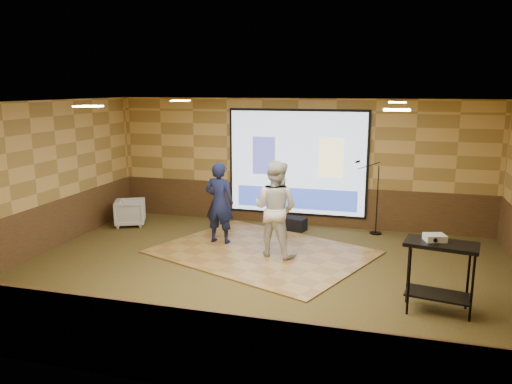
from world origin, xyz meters
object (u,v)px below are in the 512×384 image
(mic_stand, at_px, (374,212))
(duffel_bag, at_px, (296,224))
(player_right, at_px, (275,209))
(player_left, at_px, (219,203))
(banquet_chair, at_px, (130,213))
(projector_screen, at_px, (297,164))
(av_table, at_px, (440,262))
(dance_floor, at_px, (262,252))
(projector, at_px, (435,238))

(mic_stand, distance_m, duffel_bag, 1.79)
(player_right, distance_m, duffel_bag, 2.06)
(player_left, distance_m, duffel_bag, 2.09)
(duffel_bag, bearing_deg, banquet_chair, -170.46)
(projector_screen, xyz_separation_m, mic_stand, (1.83, -0.28, -0.98))
(av_table, xyz_separation_m, mic_stand, (-1.09, 3.87, -0.27))
(dance_floor, distance_m, player_right, 1.00)
(projector_screen, distance_m, dance_floor, 2.71)
(av_table, relative_size, projector, 3.67)
(projector_screen, xyz_separation_m, player_right, (0.05, -2.39, -0.51))
(projector_screen, distance_m, duffel_bag, 1.42)
(projector_screen, xyz_separation_m, av_table, (2.93, -4.15, -0.71))
(projector_screen, bearing_deg, player_right, -88.76)
(banquet_chair, relative_size, duffel_bag, 1.48)
(av_table, bearing_deg, dance_floor, 149.25)
(duffel_bag, bearing_deg, mic_stand, 6.88)
(projector_screen, bearing_deg, dance_floor, -96.04)
(duffel_bag, bearing_deg, av_table, -52.19)
(projector, distance_m, banquet_chair, 7.30)
(player_left, distance_m, projector, 4.65)
(av_table, relative_size, banquet_chair, 1.54)
(player_left, bearing_deg, duffel_bag, -129.85)
(projector_screen, height_order, av_table, projector_screen)
(player_right, height_order, banquet_chair, player_right)
(player_right, height_order, av_table, player_right)
(projector, xyz_separation_m, mic_stand, (-1.00, 3.80, -0.62))
(mic_stand, bearing_deg, player_left, -161.27)
(projector, bearing_deg, banquet_chair, 139.44)
(dance_floor, xyz_separation_m, mic_stand, (2.07, 1.98, 0.48))
(duffel_bag, bearing_deg, projector, -52.64)
(mic_stand, xyz_separation_m, duffel_bag, (-1.74, -0.21, -0.35))
(player_right, bearing_deg, duffel_bag, -77.46)
(projector, bearing_deg, duffel_bag, 110.68)
(av_table, bearing_deg, player_left, 151.80)
(projector_screen, bearing_deg, av_table, -54.79)
(av_table, distance_m, banquet_chair, 7.38)
(player_right, bearing_deg, banquet_chair, -4.12)
(projector_screen, bearing_deg, player_left, -123.71)
(player_right, distance_m, av_table, 3.38)
(dance_floor, bearing_deg, projector, -30.65)
(projector_screen, xyz_separation_m, banquet_chair, (-3.80, -1.15, -1.16))
(mic_stand, xyz_separation_m, banquet_chair, (-5.64, -0.86, -0.18))
(dance_floor, relative_size, player_right, 2.11)
(projector, xyz_separation_m, duffel_bag, (-2.74, 3.59, -0.97))
(banquet_chair, height_order, duffel_bag, banquet_chair)
(player_right, relative_size, mic_stand, 1.12)
(dance_floor, relative_size, av_table, 3.71)
(projector_screen, relative_size, mic_stand, 1.99)
(projector, bearing_deg, av_table, -50.59)
(player_left, relative_size, av_table, 1.61)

